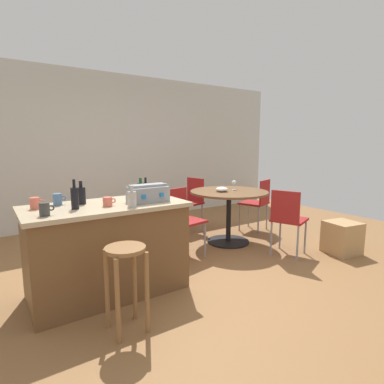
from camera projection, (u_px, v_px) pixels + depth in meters
ground_plane at (181, 272)px, 3.54m from camera, size 8.80×8.80×0.00m
back_wall at (100, 149)px, 5.59m from camera, size 8.00×0.10×2.70m
kitchen_island at (108, 249)px, 2.99m from camera, size 1.48×0.76×0.88m
wooden_stool at (126, 272)px, 2.36m from camera, size 0.31×0.31×0.68m
dining_table at (229, 203)px, 4.51m from camera, size 1.12×1.12×0.77m
folding_chair_near at (190, 200)px, 5.13m from camera, size 0.48×0.48×0.88m
folding_chair_far at (182, 217)px, 3.97m from camera, size 0.47×0.47×0.87m
folding_chair_left at (288, 217)px, 3.96m from camera, size 0.52×0.52×0.87m
folding_chair_right at (258, 201)px, 5.15m from camera, size 0.51×0.51×0.86m
toolbox at (148, 194)px, 3.03m from camera, size 0.38×0.22×0.18m
bottle_0 at (75, 198)px, 2.70m from camera, size 0.06×0.06×0.26m
bottle_1 at (146, 190)px, 3.29m from camera, size 0.06×0.06×0.21m
bottle_2 at (132, 199)px, 2.79m from camera, size 0.08×0.08×0.20m
bottle_3 at (141, 189)px, 3.38m from camera, size 0.08×0.08×0.20m
bottle_4 at (81, 195)px, 2.93m from camera, size 0.08×0.08×0.22m
cup_0 at (35, 203)px, 2.71m from camera, size 0.12×0.08×0.10m
cup_1 at (108, 202)px, 2.83m from camera, size 0.12×0.08×0.08m
cup_2 at (45, 209)px, 2.45m from camera, size 0.11×0.08×0.11m
cup_3 at (58, 199)px, 2.88m from camera, size 0.12×0.08×0.11m
wine_glass at (234, 183)px, 4.59m from camera, size 0.07×0.07×0.14m
serving_bowl at (222, 189)px, 4.42m from camera, size 0.18×0.18×0.07m
cardboard_box at (342, 237)px, 4.13m from camera, size 0.45×0.44×0.42m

